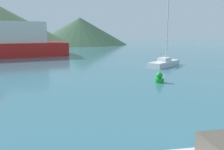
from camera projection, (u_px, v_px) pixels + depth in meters
sailboat_inner at (164, 62)px, 26.89m from camera, size 5.54×4.32×9.12m
buoy_marker at (159, 78)px, 17.83m from camera, size 0.76×0.76×0.87m
hill_central at (80, 31)px, 80.78m from camera, size 34.82×34.82×9.78m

